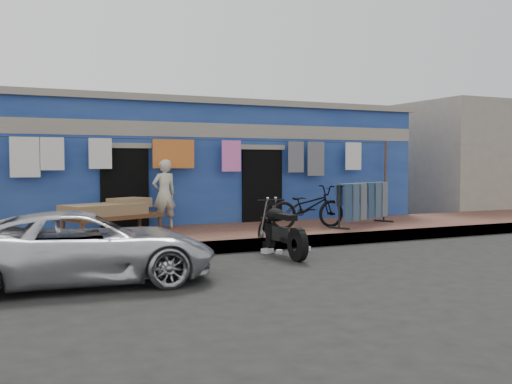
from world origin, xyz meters
The scene contains 15 objects.
ground centered at (0.00, 0.00, 0.00)m, with size 80.00×80.00×0.00m, color black.
sidewalk centered at (0.00, 3.00, 0.12)m, with size 28.00×3.00×0.25m, color brown.
curb centered at (0.00, 1.55, 0.12)m, with size 28.00×0.10×0.25m, color gray.
building centered at (0.00, 6.99, 1.69)m, with size 12.20×5.20×3.36m.
neighbor_right centered at (11.00, 7.00, 1.90)m, with size 6.00×5.00×3.80m, color #9E9384.
clothesline centered at (-0.39, 4.25, 1.82)m, with size 10.06×0.06×2.10m.
car centered at (-3.75, -0.20, 0.55)m, with size 1.77×3.89×1.10m, color silver.
seated_person centered at (-1.40, 4.00, 1.04)m, with size 0.57×0.38×1.58m, color beige.
bicycle centered at (1.57, 2.61, 0.85)m, with size 0.66×1.86×1.20m, color black.
motorcycle centered at (-0.03, 0.78, 0.52)m, with size 0.57×1.61×1.04m, color black, non-canonical shape.
charpoy centered at (-2.67, 3.39, 0.60)m, with size 2.33×1.72×0.71m, color brown, non-canonical shape.
jeans_rack centered at (3.14, 2.67, 0.78)m, with size 2.18×1.31×1.05m, color black, non-canonical shape.
litter_a centered at (-0.12, 1.20, 0.05)m, with size 0.21×0.16×0.09m, color silver.
litter_b centered at (0.07, 1.07, 0.03)m, with size 0.14×0.10×0.07m, color silver.
litter_c centered at (0.69, 1.19, 0.05)m, with size 0.23×0.18×0.09m, color silver.
Camera 1 is at (-4.89, -8.71, 1.77)m, focal length 40.00 mm.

